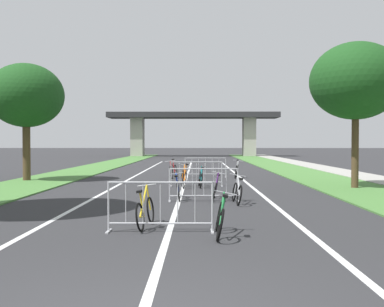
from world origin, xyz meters
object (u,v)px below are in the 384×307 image
at_px(tree_left_pine_far, 26,96).
at_px(bicycle_silver_4, 237,192).
at_px(bicycle_orange_5, 184,178).
at_px(crowd_barrier_second, 204,185).
at_px(crowd_barrier_third, 196,174).
at_px(bicycle_teal_0, 201,179).
at_px(bicycle_red_1, 173,171).
at_px(bicycle_purple_2, 216,189).
at_px(crowd_barrier_fourth, 205,168).
at_px(crowd_barrier_nearest, 160,207).
at_px(bicycle_green_7, 220,219).
at_px(bicycle_white_8, 237,171).
at_px(bicycle_blue_3, 178,189).
at_px(bicycle_yellow_6, 145,211).
at_px(tree_right_pine_near, 356,81).

distance_m(tree_left_pine_far, bicycle_silver_4, 12.85).
bearing_deg(bicycle_silver_4, bicycle_orange_5, 106.46).
xyz_separation_m(crowd_barrier_second, crowd_barrier_third, (-0.24, 4.91, 0.00)).
bearing_deg(bicycle_teal_0, bicycle_red_1, 102.91).
relative_size(crowd_barrier_third, bicycle_silver_4, 1.41).
relative_size(crowd_barrier_third, bicycle_purple_2, 1.35).
height_order(bicycle_teal_0, bicycle_purple_2, bicycle_purple_2).
bearing_deg(bicycle_purple_2, crowd_barrier_fourth, -84.51).
distance_m(crowd_barrier_nearest, bicycle_red_1, 14.35).
relative_size(bicycle_orange_5, bicycle_green_7, 1.05).
bearing_deg(crowd_barrier_third, bicycle_silver_4, -77.03).
bearing_deg(bicycle_white_8, crowd_barrier_fourth, 174.89).
height_order(crowd_barrier_second, bicycle_orange_5, crowd_barrier_second).
relative_size(bicycle_green_7, bicycle_white_8, 0.93).
height_order(crowd_barrier_fourth, bicycle_teal_0, crowd_barrier_fourth).
bearing_deg(crowd_barrier_nearest, bicycle_blue_3, 88.52).
xyz_separation_m(crowd_barrier_second, bicycle_silver_4, (1.01, -0.51, -0.18)).
relative_size(crowd_barrier_second, bicycle_silver_4, 1.42).
bearing_deg(tree_left_pine_far, bicycle_white_8, 11.29).
distance_m(tree_left_pine_far, bicycle_white_8, 11.09).
bearing_deg(crowd_barrier_second, crowd_barrier_third, 92.82).
height_order(bicycle_blue_3, bicycle_silver_4, bicycle_silver_4).
height_order(bicycle_silver_4, bicycle_orange_5, bicycle_orange_5).
relative_size(tree_left_pine_far, bicycle_green_7, 3.44).
xyz_separation_m(tree_left_pine_far, bicycle_teal_0, (8.34, -2.90, -3.73)).
distance_m(bicycle_yellow_6, bicycle_white_8, 14.20).
height_order(bicycle_red_1, bicycle_green_7, bicycle_red_1).
height_order(bicycle_silver_4, bicycle_green_7, bicycle_silver_4).
height_order(bicycle_teal_0, bicycle_green_7, bicycle_teal_0).
distance_m(crowd_barrier_third, bicycle_teal_0, 0.47).
distance_m(crowd_barrier_nearest, bicycle_silver_4, 4.83).
xyz_separation_m(bicycle_blue_3, bicycle_orange_5, (0.06, 3.93, 0.04)).
distance_m(tree_right_pine_near, bicycle_red_1, 10.12).
distance_m(tree_left_pine_far, crowd_barrier_second, 11.76).
height_order(bicycle_purple_2, bicycle_orange_5, bicycle_orange_5).
bearing_deg(bicycle_blue_3, bicycle_purple_2, -0.88).
distance_m(bicycle_silver_4, bicycle_orange_5, 5.16).
bearing_deg(bicycle_blue_3, crowd_barrier_fourth, 81.65).
xyz_separation_m(crowd_barrier_third, bicycle_red_1, (-1.22, 4.51, -0.13)).
height_order(crowd_barrier_second, bicycle_purple_2, crowd_barrier_second).
height_order(tree_left_pine_far, bicycle_green_7, tree_left_pine_far).
distance_m(bicycle_yellow_6, bicycle_green_7, 1.85).
bearing_deg(crowd_barrier_third, tree_left_pine_far, 163.05).
relative_size(crowd_barrier_nearest, bicycle_blue_3, 1.38).
bearing_deg(crowd_barrier_fourth, bicycle_white_8, -13.13).
distance_m(bicycle_purple_2, bicycle_white_8, 9.14).
xyz_separation_m(tree_right_pine_near, crowd_barrier_second, (-6.11, -3.96, -3.78)).
bearing_deg(bicycle_teal_0, crowd_barrier_second, -91.93).
height_order(tree_left_pine_far, tree_right_pine_near, tree_right_pine_near).
bearing_deg(bicycle_blue_3, bicycle_silver_4, -28.31).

